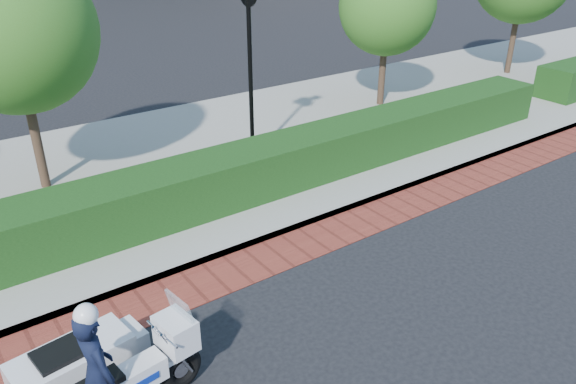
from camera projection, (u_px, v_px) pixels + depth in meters
ground at (370, 278)px, 9.37m from camera, size 120.00×120.00×0.00m
brick_strip at (315, 240)px, 10.46m from camera, size 60.00×1.00×0.01m
sidewalk at (201, 159)px, 13.70m from camera, size 60.00×8.00×0.15m
hedge_main at (253, 171)px, 11.70m from camera, size 18.00×1.20×1.00m
lamppost at (249, 40)px, 12.35m from camera, size 1.02×0.70×4.21m
tree_b at (13, 32)px, 10.73m from camera, size 3.20×3.20×4.89m
tree_c at (387, 7)px, 16.12m from camera, size 2.80×2.80×4.30m
police_motorcycle at (96, 372)px, 6.60m from camera, size 2.28×1.63×1.85m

